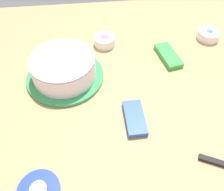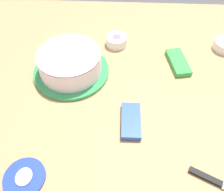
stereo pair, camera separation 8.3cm
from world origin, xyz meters
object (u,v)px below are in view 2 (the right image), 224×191
(frosting_tub_lid, at_px, (24,178))
(sprinkle_bowl_pink, at_px, (117,40))
(spreading_knife, at_px, (222,185))
(candy_box_upper, at_px, (131,121))
(frosted_cake, at_px, (70,63))
(candy_box_lower, at_px, (178,62))

(frosting_tub_lid, height_order, sprinkle_bowl_pink, sprinkle_bowl_pink)
(frosting_tub_lid, distance_m, spreading_knife, 0.56)
(sprinkle_bowl_pink, bearing_deg, spreading_knife, 27.65)
(spreading_knife, xyz_separation_m, candy_box_upper, (-0.20, -0.26, 0.00))
(spreading_knife, bearing_deg, sprinkle_bowl_pink, -152.35)
(frosted_cake, bearing_deg, candy_box_lower, 99.29)
(frosted_cake, relative_size, candy_box_lower, 1.97)
(candy_box_lower, distance_m, candy_box_upper, 0.36)
(spreading_knife, distance_m, candy_box_upper, 0.33)
(frosting_tub_lid, bearing_deg, candy_box_upper, 123.87)
(frosting_tub_lid, height_order, candy_box_upper, candy_box_upper)
(sprinkle_bowl_pink, xyz_separation_m, candy_box_lower, (0.12, 0.26, -0.01))
(frosting_tub_lid, relative_size, spreading_knife, 0.55)
(sprinkle_bowl_pink, distance_m, candy_box_upper, 0.42)
(frosted_cake, xyz_separation_m, spreading_knife, (0.43, 0.50, -0.05))
(frosted_cake, distance_m, sprinkle_bowl_pink, 0.26)
(candy_box_upper, bearing_deg, candy_box_lower, 146.05)
(spreading_knife, xyz_separation_m, sprinkle_bowl_pink, (-0.61, -0.32, 0.02))
(spreading_knife, distance_m, candy_box_lower, 0.50)
(candy_box_lower, bearing_deg, frosting_tub_lid, -56.30)
(frosting_tub_lid, height_order, candy_box_lower, candy_box_lower)
(spreading_knife, height_order, candy_box_lower, candy_box_lower)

